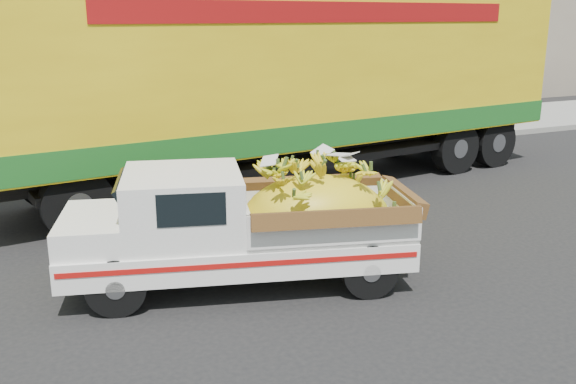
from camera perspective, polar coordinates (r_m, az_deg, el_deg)
name	(u,v)px	position (r m, az deg, el deg)	size (l,w,h in m)	color
ground	(290,272)	(8.59, 0.14, -7.12)	(100.00, 100.00, 0.00)	black
curb	(166,165)	(14.54, -10.76, 2.37)	(60.00, 0.25, 0.15)	gray
sidewalk	(146,148)	(16.55, -12.55, 3.83)	(60.00, 4.00, 0.14)	gray
building_right	(437,22)	(28.62, 13.09, 14.47)	(14.00, 6.00, 6.00)	gray
pickup_truck	(264,223)	(8.02, -2.14, -2.74)	(4.48, 2.59, 1.48)	black
semi_trailer	(294,78)	(12.58, 0.57, 10.08)	(12.05, 4.03, 3.80)	black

